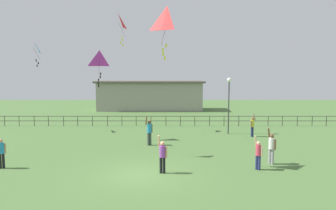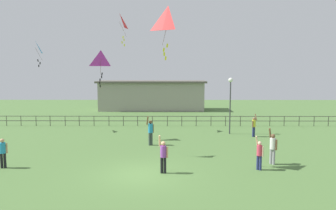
{
  "view_description": "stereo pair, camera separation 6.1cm",
  "coord_description": "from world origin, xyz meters",
  "px_view_note": "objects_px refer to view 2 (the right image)",
  "views": [
    {
      "loc": [
        1.3,
        -15.66,
        5.23
      ],
      "look_at": [
        1.22,
        5.87,
        2.86
      ],
      "focal_mm": 34.5,
      "sensor_mm": 36.0,
      "label": 1
    },
    {
      "loc": [
        1.36,
        -15.66,
        5.23
      ],
      "look_at": [
        1.22,
        5.87,
        2.86
      ],
      "focal_mm": 34.5,
      "sensor_mm": 36.0,
      "label": 2
    }
  ],
  "objects_px": {
    "kite_1": "(120,23)",
    "kite_4": "(35,48)",
    "lamppost": "(230,93)",
    "person_4": "(254,125)",
    "person_1": "(163,154)",
    "person_5": "(3,151)",
    "person_3": "(273,146)",
    "kite_2": "(101,59)",
    "kite_5": "(168,21)",
    "person_2": "(150,131)",
    "person_0": "(259,153)"
  },
  "relations": [
    {
      "from": "lamppost",
      "to": "kite_1",
      "type": "distance_m",
      "value": 10.83
    },
    {
      "from": "kite_2",
      "to": "kite_5",
      "type": "distance_m",
      "value": 8.09
    },
    {
      "from": "kite_1",
      "to": "person_4",
      "type": "bearing_deg",
      "value": -12.69
    },
    {
      "from": "person_4",
      "to": "kite_5",
      "type": "bearing_deg",
      "value": -131.76
    },
    {
      "from": "person_4",
      "to": "kite_4",
      "type": "height_order",
      "value": "kite_4"
    },
    {
      "from": "person_0",
      "to": "person_5",
      "type": "xyz_separation_m",
      "value": [
        -13.56,
        0.25,
        0.02
      ]
    },
    {
      "from": "person_2",
      "to": "person_4",
      "type": "distance_m",
      "value": 8.42
    },
    {
      "from": "person_4",
      "to": "kite_1",
      "type": "height_order",
      "value": "kite_1"
    },
    {
      "from": "lamppost",
      "to": "kite_4",
      "type": "distance_m",
      "value": 16.49
    },
    {
      "from": "lamppost",
      "to": "person_4",
      "type": "xyz_separation_m",
      "value": [
        1.68,
        -1.1,
        -2.41
      ]
    },
    {
      "from": "lamppost",
      "to": "person_5",
      "type": "relative_size",
      "value": 2.87
    },
    {
      "from": "person_0",
      "to": "kite_4",
      "type": "relative_size",
      "value": 0.83
    },
    {
      "from": "person_1",
      "to": "person_3",
      "type": "height_order",
      "value": "person_3"
    },
    {
      "from": "person_4",
      "to": "kite_4",
      "type": "distance_m",
      "value": 18.86
    },
    {
      "from": "person_5",
      "to": "person_0",
      "type": "bearing_deg",
      "value": -1.06
    },
    {
      "from": "lamppost",
      "to": "person_1",
      "type": "height_order",
      "value": "lamppost"
    },
    {
      "from": "kite_2",
      "to": "person_4",
      "type": "bearing_deg",
      "value": 6.31
    },
    {
      "from": "person_2",
      "to": "kite_1",
      "type": "relative_size",
      "value": 0.77
    },
    {
      "from": "person_2",
      "to": "person_3",
      "type": "xyz_separation_m",
      "value": [
        7.03,
        -4.52,
        -0.02
      ]
    },
    {
      "from": "person_2",
      "to": "kite_4",
      "type": "bearing_deg",
      "value": 153.15
    },
    {
      "from": "person_1",
      "to": "kite_1",
      "type": "bearing_deg",
      "value": 108.66
    },
    {
      "from": "kite_1",
      "to": "person_3",
      "type": "bearing_deg",
      "value": -44.92
    },
    {
      "from": "lamppost",
      "to": "person_2",
      "type": "bearing_deg",
      "value": -147.25
    },
    {
      "from": "kite_1",
      "to": "kite_4",
      "type": "height_order",
      "value": "kite_1"
    },
    {
      "from": "person_1",
      "to": "kite_2",
      "type": "bearing_deg",
      "value": 121.27
    },
    {
      "from": "lamppost",
      "to": "kite_2",
      "type": "bearing_deg",
      "value": -166.46
    },
    {
      "from": "person_5",
      "to": "kite_5",
      "type": "relative_size",
      "value": 0.57
    },
    {
      "from": "kite_1",
      "to": "kite_2",
      "type": "bearing_deg",
      "value": -102.68
    },
    {
      "from": "person_4",
      "to": "kite_2",
      "type": "relative_size",
      "value": 0.67
    },
    {
      "from": "kite_4",
      "to": "person_2",
      "type": "bearing_deg",
      "value": -26.85
    },
    {
      "from": "person_0",
      "to": "person_1",
      "type": "distance_m",
      "value": 5.03
    },
    {
      "from": "person_0",
      "to": "person_1",
      "type": "relative_size",
      "value": 0.93
    },
    {
      "from": "person_4",
      "to": "lamppost",
      "type": "bearing_deg",
      "value": 146.68
    },
    {
      "from": "person_3",
      "to": "person_4",
      "type": "distance_m",
      "value": 7.47
    },
    {
      "from": "person_5",
      "to": "person_4",
      "type": "bearing_deg",
      "value": 27.91
    },
    {
      "from": "kite_1",
      "to": "lamppost",
      "type": "bearing_deg",
      "value": -8.26
    },
    {
      "from": "kite_1",
      "to": "kite_2",
      "type": "height_order",
      "value": "kite_1"
    },
    {
      "from": "person_1",
      "to": "person_4",
      "type": "bearing_deg",
      "value": 52.57
    },
    {
      "from": "kite_1",
      "to": "person_5",
      "type": "bearing_deg",
      "value": -113.95
    },
    {
      "from": "person_2",
      "to": "person_4",
      "type": "bearing_deg",
      "value": 20.16
    },
    {
      "from": "person_1",
      "to": "person_4",
      "type": "height_order",
      "value": "person_1"
    },
    {
      "from": "kite_2",
      "to": "kite_5",
      "type": "bearing_deg",
      "value": -51.41
    },
    {
      "from": "kite_1",
      "to": "kite_2",
      "type": "relative_size",
      "value": 1.0
    },
    {
      "from": "person_2",
      "to": "kite_5",
      "type": "bearing_deg",
      "value": -74.6
    },
    {
      "from": "kite_4",
      "to": "kite_5",
      "type": "relative_size",
      "value": 0.77
    },
    {
      "from": "person_3",
      "to": "kite_2",
      "type": "height_order",
      "value": "kite_2"
    },
    {
      "from": "lamppost",
      "to": "kite_5",
      "type": "relative_size",
      "value": 1.64
    },
    {
      "from": "person_5",
      "to": "kite_5",
      "type": "xyz_separation_m",
      "value": [
        8.8,
        0.73,
        6.85
      ]
    },
    {
      "from": "person_2",
      "to": "person_5",
      "type": "bearing_deg",
      "value": -145.02
    },
    {
      "from": "person_4",
      "to": "person_5",
      "type": "relative_size",
      "value": 1.13
    }
  ]
}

